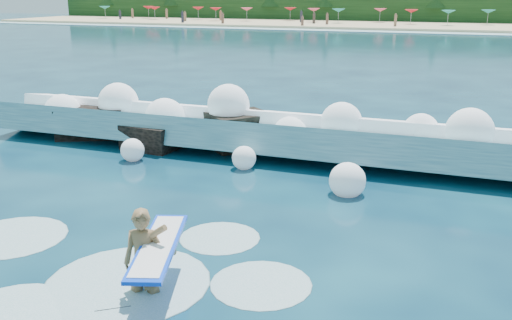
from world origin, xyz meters
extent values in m
plane|color=#062037|center=(0.00, 0.00, 0.00)|extent=(200.00, 200.00, 0.00)
cube|color=tan|center=(0.00, 78.00, 0.20)|extent=(140.00, 20.00, 0.40)
cube|color=silver|center=(0.00, 67.00, 0.04)|extent=(140.00, 5.00, 0.08)
cube|color=black|center=(0.00, 88.00, 2.50)|extent=(140.00, 4.00, 5.00)
cube|color=teal|center=(-0.30, 6.67, 0.48)|extent=(19.27, 2.93, 1.61)
cube|color=white|center=(-0.30, 7.47, 0.96)|extent=(19.27, 1.36, 0.75)
cube|color=black|center=(-6.72, 6.67, 0.44)|extent=(2.91, 2.63, 1.28)
cube|color=black|center=(-3.72, 5.87, 0.35)|extent=(1.92, 1.57, 0.99)
cube|color=black|center=(-1.02, 7.07, 0.48)|extent=(2.49, 2.53, 1.38)
imported|color=olive|center=(1.20, -2.74, 0.64)|extent=(0.80, 0.63, 1.94)
cube|color=blue|center=(1.48, -2.69, 0.97)|extent=(1.43, 2.70, 0.07)
cube|color=white|center=(1.48, -2.69, 0.99)|extent=(1.25, 2.46, 0.07)
cylinder|color=black|center=(1.38, -3.94, 0.45)|extent=(0.01, 0.91, 0.43)
sphere|color=white|center=(-7.67, 6.25, 0.87)|extent=(1.35, 1.35, 1.35)
sphere|color=white|center=(-5.80, 7.06, 1.22)|extent=(1.46, 1.46, 1.46)
sphere|color=white|center=(-3.56, 6.50, 0.91)|extent=(1.43, 1.43, 1.43)
sphere|color=white|center=(-1.39, 7.03, 1.43)|extent=(1.44, 1.44, 1.44)
sphere|color=white|center=(0.95, 6.56, 0.75)|extent=(1.12, 1.12, 1.12)
sphere|color=white|center=(2.49, 7.07, 1.12)|extent=(1.33, 1.33, 1.33)
sphere|color=white|center=(4.92, 7.36, 0.98)|extent=(1.13, 1.13, 1.13)
sphere|color=white|center=(6.32, 6.81, 1.23)|extent=(1.39, 1.39, 1.39)
sphere|color=white|center=(-3.55, 4.36, 0.34)|extent=(0.74, 0.74, 0.74)
sphere|color=white|center=(0.06, 4.80, 0.33)|extent=(0.73, 0.73, 0.73)
sphere|color=white|center=(3.44, 3.68, 0.37)|extent=(0.97, 0.97, 0.97)
ellipsoid|color=silver|center=(0.66, -2.47, 0.00)|extent=(3.07, 3.07, 0.15)
ellipsoid|color=silver|center=(-0.57, -4.03, 0.00)|extent=(2.01, 2.01, 0.10)
ellipsoid|color=silver|center=(2.98, -1.66, 0.00)|extent=(1.89, 1.89, 0.09)
ellipsoid|color=silver|center=(-2.82, -1.61, 0.00)|extent=(2.33, 2.33, 0.12)
ellipsoid|color=silver|center=(1.43, -0.06, 0.00)|extent=(1.77, 1.77, 0.09)
cone|color=#158681|center=(-56.44, 78.93, 2.25)|extent=(2.00, 2.00, 0.50)
cone|color=red|center=(-49.31, 82.01, 2.25)|extent=(2.00, 2.00, 0.50)
cone|color=red|center=(-45.99, 78.52, 2.25)|extent=(2.00, 2.00, 0.50)
cone|color=red|center=(-38.43, 80.08, 2.25)|extent=(2.00, 2.00, 0.50)
cone|color=red|center=(-34.18, 78.02, 2.25)|extent=(2.00, 2.00, 0.50)
cone|color=#DC4059|center=(-29.14, 79.17, 2.25)|extent=(2.00, 2.00, 0.50)
cone|color=red|center=(-22.73, 82.48, 2.25)|extent=(2.00, 2.00, 0.50)
cone|color=#DC4059|center=(-18.00, 79.76, 2.25)|extent=(2.00, 2.00, 0.50)
cone|color=#158681|center=(-13.69, 78.28, 2.25)|extent=(2.00, 2.00, 0.50)
cone|color=#DC4059|center=(-8.01, 82.43, 2.25)|extent=(2.00, 2.00, 0.50)
cone|color=red|center=(-2.94, 79.27, 2.25)|extent=(2.00, 2.00, 0.50)
cone|color=#158681|center=(2.36, 77.79, 2.25)|extent=(2.00, 2.00, 0.50)
cone|color=#158681|center=(7.72, 81.17, 2.25)|extent=(2.00, 2.00, 0.50)
cube|color=#3F332D|center=(-15.40, 70.50, 1.20)|extent=(0.35, 0.22, 1.60)
cube|color=#8C664C|center=(-52.08, 74.91, 1.13)|extent=(0.35, 0.22, 1.46)
cube|color=brown|center=(-29.71, 70.68, 1.18)|extent=(0.35, 0.22, 1.57)
cube|color=brown|center=(-39.18, 70.40, 1.21)|extent=(0.35, 0.22, 1.62)
cube|color=#3F332D|center=(-40.78, 74.75, 1.12)|extent=(0.35, 0.22, 1.44)
cube|color=#8C664C|center=(-8.36, 70.48, 1.10)|extent=(0.35, 0.22, 1.41)
cube|color=brown|center=(-42.60, 76.39, 1.10)|extent=(0.35, 0.22, 1.39)
cube|color=#262633|center=(-16.70, 72.93, 1.18)|extent=(0.35, 0.22, 1.56)
cube|color=#3F332D|center=(-51.81, 80.60, 1.21)|extent=(0.35, 0.22, 1.62)
cube|color=#3F332D|center=(-36.46, 70.55, 1.18)|extent=(0.35, 0.22, 1.56)
camera|label=1|loc=(6.18, -10.44, 5.16)|focal=40.00mm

